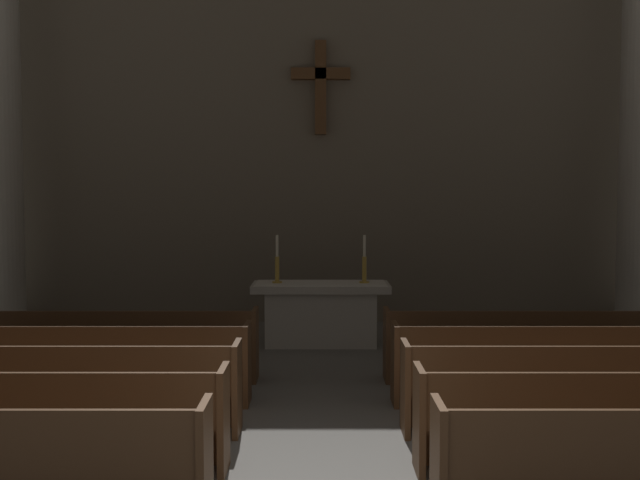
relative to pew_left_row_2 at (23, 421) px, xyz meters
name	(u,v)px	position (x,y,z in m)	size (l,w,h in m)	color
pew_left_row_2	(23,421)	(0.00, 0.00, 0.00)	(3.57, 0.50, 0.95)	brown
pew_left_row_3	(65,388)	(0.00, 1.12, 0.00)	(3.57, 0.50, 0.95)	brown
pew_left_row_4	(96,364)	(0.00, 2.24, 0.00)	(3.57, 0.50, 0.95)	brown
pew_left_row_5	(120,345)	(0.00, 3.37, 0.00)	(3.57, 0.50, 0.95)	brown
pew_right_row_2	(618,420)	(5.24, 0.00, 0.00)	(3.57, 0.50, 0.95)	brown
pew_right_row_3	(576,388)	(5.24, 1.12, 0.00)	(3.57, 0.50, 0.95)	brown
pew_right_row_4	(544,364)	(5.24, 2.24, 0.00)	(3.57, 0.50, 0.95)	brown
pew_right_row_5	(520,345)	(5.24, 3.37, 0.00)	(3.57, 0.50, 0.95)	brown
altar	(320,312)	(2.62, 5.72, 0.06)	(2.20, 0.90, 1.01)	#BCB7AD
candlestick_left	(276,267)	(1.92, 5.72, 0.78)	(0.16, 0.16, 0.77)	#B79338
candlestick_right	(364,267)	(3.32, 5.72, 0.78)	(0.16, 0.16, 0.77)	#B79338
apse_with_cross	(320,111)	(2.62, 8.07, 3.51)	(12.40, 0.46, 7.97)	#706656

